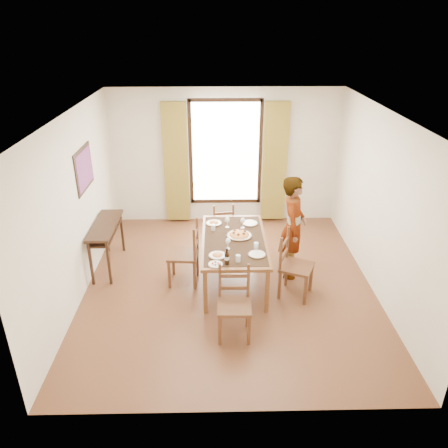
{
  "coord_description": "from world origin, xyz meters",
  "views": [
    {
      "loc": [
        -0.21,
        -5.89,
        3.89
      ],
      "look_at": [
        -0.08,
        0.14,
        1.0
      ],
      "focal_mm": 35.0,
      "sensor_mm": 36.0,
      "label": 1
    }
  ],
  "objects_px": {
    "dining_table": "(234,243)",
    "pasta_platter": "(239,233)",
    "console_table": "(105,230)",
    "man": "(293,227)"
  },
  "relations": [
    {
      "from": "console_table",
      "to": "pasta_platter",
      "type": "relative_size",
      "value": 3.0
    },
    {
      "from": "console_table",
      "to": "pasta_platter",
      "type": "xyz_separation_m",
      "value": [
        2.19,
        -0.4,
        0.12
      ]
    },
    {
      "from": "man",
      "to": "pasta_platter",
      "type": "bearing_deg",
      "value": 110.56
    },
    {
      "from": "man",
      "to": "console_table",
      "type": "bearing_deg",
      "value": 97.74
    },
    {
      "from": "console_table",
      "to": "man",
      "type": "xyz_separation_m",
      "value": [
        3.05,
        -0.29,
        0.17
      ]
    },
    {
      "from": "console_table",
      "to": "dining_table",
      "type": "xyz_separation_m",
      "value": [
        2.11,
        -0.49,
        0.01
      ]
    },
    {
      "from": "dining_table",
      "to": "pasta_platter",
      "type": "relative_size",
      "value": 4.52
    },
    {
      "from": "console_table",
      "to": "pasta_platter",
      "type": "bearing_deg",
      "value": -10.3
    },
    {
      "from": "dining_table",
      "to": "pasta_platter",
      "type": "bearing_deg",
      "value": 46.01
    },
    {
      "from": "console_table",
      "to": "dining_table",
      "type": "bearing_deg",
      "value": -13.01
    }
  ]
}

